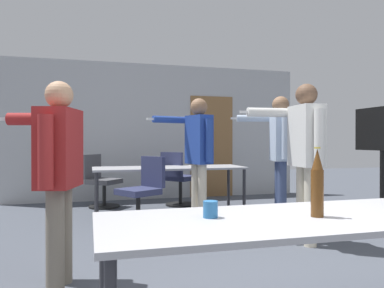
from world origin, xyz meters
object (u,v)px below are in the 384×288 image
Objects in this scene: person_far_watching at (198,148)px; office_chair_far_right at (143,193)px; office_chair_far_left at (101,183)px; drink_cup at (210,209)px; beer_bottle at (317,184)px; person_center_tall at (305,147)px; office_chair_near_pushed at (178,180)px; tv_screen at (382,155)px; person_near_casual at (279,145)px; person_right_polo at (58,164)px.

person_far_watching is 1.85× the size of office_chair_far_right.
office_chair_far_left is 4.77m from drink_cup.
office_chair_far_right is 3.35m from beer_bottle.
person_center_tall is 2.43m from drink_cup.
office_chair_near_pushed is (-0.79, 2.74, -0.62)m from person_center_tall.
tv_screen reaches higher than office_chair_far_right.
person_far_watching reaches higher than drink_cup.
person_near_casual is 3.50m from drink_cup.
drink_cup is (0.43, -4.74, 0.35)m from office_chair_far_left.
tv_screen is at bearing -140.46° from office_chair_far_right.
tv_screen reaches higher than drink_cup.
person_near_casual is 1.00× the size of person_center_tall.
person_far_watching is at bearing 101.65° from person_near_casual.
office_chair_far_left is (-2.40, 1.86, -0.66)m from person_near_casual.
office_chair_far_left is at bearing -126.64° from tv_screen.
office_chair_far_right is at bearing 56.68° from person_far_watching.
beer_bottle is at bearing 169.38° from person_near_casual.
office_chair_near_pushed is 10.77× the size of drink_cup.
beer_bottle reaches higher than office_chair_far_right.
person_right_polo reaches higher than office_chair_far_left.
person_far_watching is 3.08m from beer_bottle.
person_right_polo is 3.61m from office_chair_far_left.
office_chair_near_pushed is 4.59m from drink_cup.
person_center_tall reaches higher than tv_screen.
beer_bottle reaches higher than office_chair_far_left.
tv_screen is 3.18m from office_chair_far_right.
tv_screen is 1.31m from person_near_casual.
person_near_casual reaches higher than person_right_polo.
person_near_casual is at bearing -6.64° from office_chair_near_pushed.
office_chair_far_right is at bearing 98.34° from beer_bottle.
tv_screen is 0.93× the size of person_far_watching.
person_center_tall is at bearing 46.45° from drink_cup.
person_far_watching is at bearing 74.99° from drink_cup.
person_center_tall is 1.94× the size of office_chair_far_left.
tv_screen is 0.90× the size of person_center_tall.
drink_cup is (-0.79, -2.94, -0.28)m from person_far_watching.
drink_cup is at bearing 146.85° from office_chair_far_right.
person_right_polo is at bearing 119.96° from person_far_watching.
person_far_watching reaches higher than person_right_polo.
person_right_polo is 1.76× the size of office_chair_far_left.
beer_bottle reaches higher than drink_cup.
person_far_watching is at bearing 40.77° from person_center_tall.
office_chair_far_right is 1.02× the size of office_chair_far_left.
person_center_tall reaches higher than person_far_watching.
tv_screen is 3.38m from beer_bottle.
person_right_polo is 0.91× the size of person_center_tall.
office_chair_far_right is 1.66m from office_chair_far_left.
person_far_watching reaches higher than office_chair_far_left.
person_far_watching is 19.46× the size of drink_cup.
person_right_polo is (-3.90, -0.96, -0.00)m from tv_screen.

